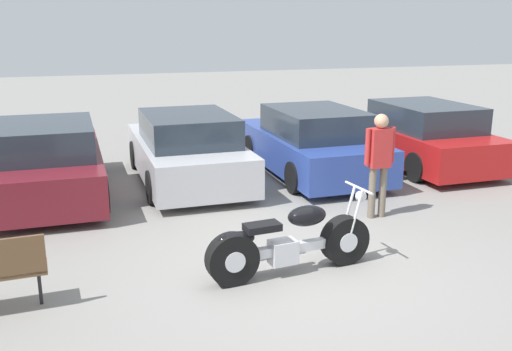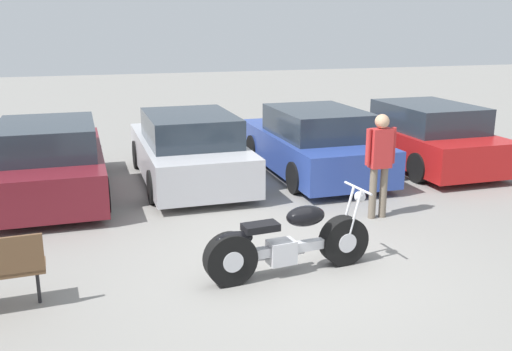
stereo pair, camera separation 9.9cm
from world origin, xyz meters
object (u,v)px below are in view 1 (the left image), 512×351
motorcycle (289,243)px  parked_car_blue (311,143)px  parked_car_silver (187,150)px  parked_car_red (419,136)px  person_standing (379,157)px  parked_car_maroon (48,162)px

motorcycle → parked_car_blue: 5.05m
parked_car_silver → parked_car_red: size_ratio=1.00×
parked_car_blue → parked_car_red: size_ratio=1.00×
person_standing → parked_car_silver: bearing=128.9°
motorcycle → parked_car_blue: (2.24, 4.52, 0.24)m
parked_car_maroon → parked_car_red: 7.77m
parked_car_maroon → person_standing: person_standing is taller
motorcycle → person_standing: size_ratio=1.31×
parked_car_red → person_standing: person_standing is taller
parked_car_maroon → parked_car_red: size_ratio=1.00×
parked_car_blue → person_standing: bearing=-91.8°
parked_car_red → person_standing: bearing=-132.7°
motorcycle → parked_car_maroon: size_ratio=0.52×
parked_car_maroon → parked_car_blue: same height
motorcycle → parked_car_maroon: (-2.94, 4.43, 0.24)m
parked_car_maroon → person_standing: bearing=-29.2°
parked_car_maroon → parked_car_silver: size_ratio=1.00×
motorcycle → parked_car_red: (4.83, 4.50, 0.24)m
parked_car_silver → motorcycle: bearing=-85.7°
parked_car_blue → parked_car_silver: bearing=176.5°
parked_car_silver → parked_car_red: bearing=-2.0°
motorcycle → person_standing: 2.74m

